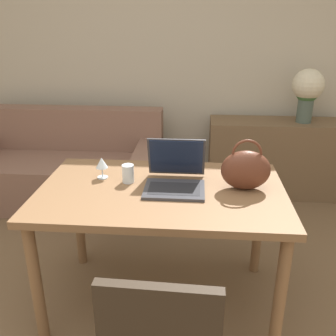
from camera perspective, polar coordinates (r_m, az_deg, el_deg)
name	(u,v)px	position (r m, az deg, el deg)	size (l,w,h in m)	color
wall_back	(170,47)	(3.76, 0.37, 17.98)	(10.00, 0.06, 2.70)	#BCB29E
dining_table	(162,204)	(2.05, -0.99, -5.49)	(1.32, 0.82, 0.76)	brown
couch	(65,170)	(3.64, -15.41, -0.23)	(1.79, 0.80, 0.82)	#7F5B4C
sideboard	(275,158)	(3.73, 16.05, 1.49)	(1.26, 0.40, 0.72)	brown
laptop	(175,174)	(2.03, 1.12, -0.89)	(0.32, 0.34, 0.25)	#38383D
drinking_glass	(128,174)	(2.08, -6.10, -0.86)	(0.07, 0.07, 0.10)	silver
wine_glass	(102,164)	(2.14, -10.05, 0.63)	(0.07, 0.07, 0.12)	silver
handbag	(246,170)	(2.01, 11.75, -0.23)	(0.26, 0.13, 0.28)	#592D1E
flower_vase	(308,89)	(3.59, 20.51, 11.15)	(0.28, 0.28, 0.48)	#47564C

